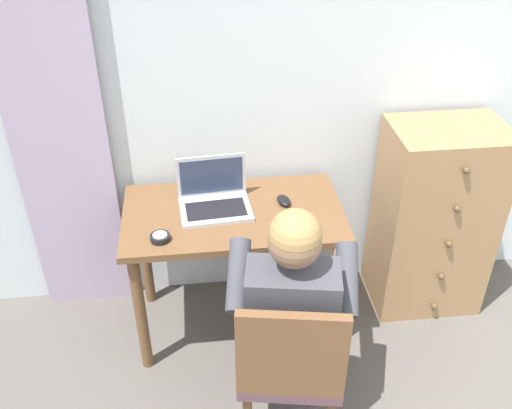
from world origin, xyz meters
The scene contains 9 objects.
wall_back centered at (0.00, 2.20, 1.25)m, with size 4.80×0.05×2.50m, color silver.
curtain_panel centered at (-1.36, 2.13, 1.11)m, with size 0.47×0.03×2.21m, color #B29EBC.
desk centered at (-0.55, 1.83, 0.62)m, with size 1.06×0.60×0.75m.
dresser centered at (0.53, 1.93, 0.54)m, with size 0.57×0.44×1.08m.
chair centered at (-0.38, 1.10, 0.48)m, with size 0.48×0.47×0.87m.
person_seated centered at (-0.35, 1.28, 0.67)m, with size 0.60×0.63×1.19m.
laptop centered at (-0.63, 1.89, 0.80)m, with size 0.36×0.27×0.24m.
computer_mouse centered at (-0.29, 1.87, 0.76)m, with size 0.06×0.10×0.03m, color black.
desk_clock centered at (-0.89, 1.64, 0.76)m, with size 0.09×0.09×0.03m.
Camera 1 is at (-0.70, -0.45, 2.33)m, focal length 40.46 mm.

